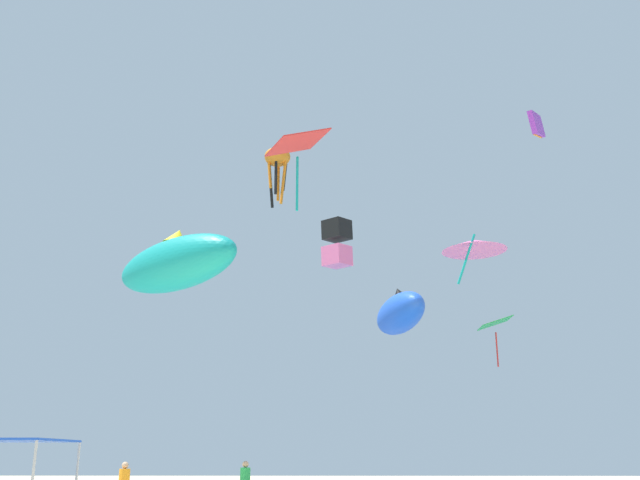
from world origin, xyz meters
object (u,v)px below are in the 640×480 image
Objects in this scene: kite_box_black at (337,243)px; kite_parafoil_purple at (537,125)px; canopy_tent at (11,444)px; person_leftmost at (245,479)px; kite_octopus_orange at (277,160)px; kite_inflatable_blue at (400,313)px; kite_diamond_red at (298,146)px; kite_diamond_green at (495,325)px; kite_inflatable_teal at (176,264)px; kite_delta_pink at (474,245)px.

kite_box_black is 0.82× the size of kite_parafoil_purple.
person_leftmost is at bearing 64.69° from canopy_tent.
canopy_tent is 0.71× the size of kite_octopus_orange.
person_leftmost is at bearing -39.75° from kite_inflatable_blue.
kite_diamond_red reaches higher than kite_diamond_green.
kite_diamond_green is at bearing -122.03° from kite_box_black.
kite_inflatable_teal is at bearing 81.14° from canopy_tent.
kite_delta_pink is at bearing 160.55° from kite_diamond_green.
kite_box_black reaches higher than canopy_tent.
kite_octopus_orange is 21.96m from kite_inflatable_teal.
kite_parafoil_purple is (5.50, -12.28, 6.52)m from kite_inflatable_blue.
person_leftmost is at bearing 134.31° from kite_diamond_green.
kite_box_black is (-3.81, -3.62, 3.40)m from kite_inflatable_blue.
kite_parafoil_purple is 0.44× the size of kite_inflatable_teal.
kite_inflatable_teal is (-5.41, 2.66, -4.36)m from kite_diamond_red.
kite_diamond_green is (9.43, 3.17, -4.22)m from kite_box_black.
kite_delta_pink is at bearing -137.75° from kite_parafoil_purple.
kite_diamond_red is (2.09, -2.57, 13.29)m from person_leftmost.
kite_diamond_red is at bearing 164.27° from kite_delta_pink.
kite_box_black is at bearing -55.63° from kite_inflatable_blue.
kite_diamond_red reaches higher than person_leftmost.
kite_inflatable_blue is 1.81× the size of kite_octopus_orange.
kite_delta_pink is 16.08m from kite_inflatable_teal.
kite_octopus_orange is at bearing 80.85° from canopy_tent.
canopy_tent is 0.93× the size of kite_parafoil_purple.
canopy_tent is at bearing 123.39° from kite_inflatable_teal.
canopy_tent is 35.19m from kite_octopus_orange.
person_leftmost is 16.08m from kite_box_black.
kite_inflatable_blue is 6.25m from kite_box_black.
kite_diamond_green is (5.62, -0.45, -0.82)m from kite_inflatable_blue.
kite_inflatable_blue is at bearing 57.68° from kite_delta_pink.
kite_delta_pink is 0.61× the size of kite_inflatable_teal.
kite_box_black reaches higher than person_leftmost.
kite_diamond_red is at bearing 71.36° from kite_octopus_orange.
person_leftmost is at bearing 14.06° from kite_diamond_red.
kite_inflatable_teal is 20.67m from kite_diamond_green.
kite_diamond_green is at bearing 7.88° from kite_delta_pink.
kite_inflatable_blue is at bearing 61.73° from canopy_tent.
kite_box_black is 7.78m from kite_delta_pink.
canopy_tent is 24.46m from kite_box_black.
kite_parafoil_purple reaches higher than person_leftmost.
kite_octopus_orange is at bearing -118.15° from kite_parafoil_purple.
canopy_tent is 30.17m from kite_diamond_green.
kite_inflatable_blue reaches higher than kite_inflatable_teal.
kite_octopus_orange reaches higher than kite_delta_pink.
person_leftmost is 9.53m from kite_inflatable_teal.
kite_octopus_orange is (-13.51, 17.27, 5.76)m from kite_parafoil_purple.
kite_octopus_orange reaches higher than kite_inflatable_blue.
kite_inflatable_teal is (-2.92, -17.79, -12.54)m from kite_octopus_orange.
kite_inflatable_blue is 1.72× the size of kite_delta_pink.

